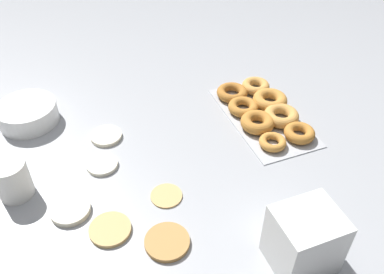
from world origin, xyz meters
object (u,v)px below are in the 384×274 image
(pancake_0, at_px, (106,136))
(pancake_5, at_px, (70,210))
(pancake_1, at_px, (110,229))
(batter_bowl, at_px, (28,113))
(donut_tray, at_px, (263,110))
(pancake_2, at_px, (102,164))
(pancake_3, at_px, (167,242))
(pancake_4, at_px, (166,195))
(container_stack, at_px, (304,240))
(paper_cup, at_px, (12,179))

(pancake_0, height_order, pancake_5, pancake_5)
(pancake_1, bearing_deg, pancake_5, 40.44)
(batter_bowl, bearing_deg, donut_tray, -108.77)
(pancake_0, bearing_deg, pancake_2, 162.60)
(pancake_3, distance_m, pancake_4, 0.14)
(pancake_4, height_order, container_stack, container_stack)
(donut_tray, distance_m, paper_cup, 0.75)
(pancake_0, bearing_deg, pancake_4, -161.78)
(pancake_1, height_order, donut_tray, donut_tray)
(pancake_1, height_order, pancake_5, pancake_5)
(pancake_2, xyz_separation_m, batter_bowl, (0.28, 0.17, 0.03))
(pancake_2, height_order, pancake_4, pancake_2)
(pancake_3, bearing_deg, pancake_4, -17.85)
(pancake_2, height_order, donut_tray, donut_tray)
(paper_cup, bearing_deg, pancake_0, -62.61)
(pancake_3, relative_size, paper_cup, 1.01)
(pancake_2, distance_m, pancake_3, 0.31)
(container_stack, bearing_deg, pancake_1, 58.50)
(pancake_1, relative_size, pancake_5, 1.01)
(pancake_2, height_order, container_stack, container_stack)
(pancake_5, bearing_deg, pancake_1, -139.56)
(pancake_1, height_order, paper_cup, paper_cup)
(pancake_1, relative_size, pancake_3, 0.96)
(pancake_0, xyz_separation_m, container_stack, (-0.56, -0.31, 0.07))
(pancake_1, height_order, pancake_3, pancake_3)
(pancake_0, bearing_deg, paper_cup, 117.39)
(pancake_4, bearing_deg, donut_tray, -61.77)
(pancake_0, distance_m, pancake_3, 0.42)
(pancake_1, xyz_separation_m, container_stack, (-0.23, -0.37, 0.07))
(pancake_0, xyz_separation_m, donut_tray, (-0.07, -0.49, 0.01))
(paper_cup, bearing_deg, donut_tray, -85.24)
(pancake_1, distance_m, container_stack, 0.44)
(pancake_1, distance_m, pancake_2, 0.22)
(pancake_3, bearing_deg, pancake_5, 47.82)
(batter_bowl, bearing_deg, paper_cup, 169.85)
(pancake_0, relative_size, pancake_1, 0.93)
(pancake_2, distance_m, pancake_5, 0.17)
(pancake_2, bearing_deg, paper_cup, 95.00)
(pancake_5, height_order, batter_bowl, batter_bowl)
(container_stack, bearing_deg, paper_cup, 52.88)
(pancake_4, distance_m, donut_tray, 0.45)
(batter_bowl, bearing_deg, pancake_0, -128.41)
(pancake_5, height_order, container_stack, container_stack)
(pancake_1, bearing_deg, pancake_3, -125.83)
(batter_bowl, height_order, container_stack, container_stack)
(pancake_1, distance_m, batter_bowl, 0.52)
(pancake_3, distance_m, pancake_5, 0.26)
(pancake_1, height_order, batter_bowl, batter_bowl)
(pancake_3, distance_m, donut_tray, 0.56)
(batter_bowl, bearing_deg, pancake_3, -156.22)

